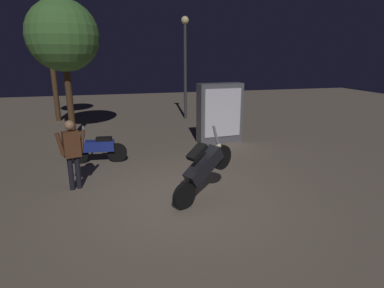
# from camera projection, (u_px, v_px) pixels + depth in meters

# --- Properties ---
(ground_plane) EXTENTS (40.00, 40.00, 0.00)m
(ground_plane) POSITION_uv_depth(u_px,v_px,m) (187.00, 201.00, 6.87)
(ground_plane) COLOR #756656
(motorcycle_black_foreground) EXTENTS (1.51, 0.88, 1.63)m
(motorcycle_black_foreground) POSITION_uv_depth(u_px,v_px,m) (204.00, 168.00, 6.69)
(motorcycle_black_foreground) COLOR black
(motorcycle_black_foreground) RESTS_ON ground_plane
(motorcycle_blue_parked_left) EXTENTS (1.66, 0.40, 1.11)m
(motorcycle_blue_parked_left) POSITION_uv_depth(u_px,v_px,m) (98.00, 148.00, 9.19)
(motorcycle_blue_parked_left) COLOR black
(motorcycle_blue_parked_left) RESTS_ON ground_plane
(person_rider_beside) EXTENTS (0.66, 0.34, 1.65)m
(person_rider_beside) POSITION_uv_depth(u_px,v_px,m) (72.00, 149.00, 7.22)
(person_rider_beside) COLOR black
(person_rider_beside) RESTS_ON ground_plane
(streetlamp_near) EXTENTS (0.36, 0.36, 4.75)m
(streetlamp_near) POSITION_uv_depth(u_px,v_px,m) (185.00, 55.00, 14.89)
(streetlamp_near) COLOR #38383D
(streetlamp_near) RESTS_ON ground_plane
(tree_left_bg) EXTENTS (2.54, 2.54, 4.98)m
(tree_left_bg) POSITION_uv_depth(u_px,v_px,m) (63.00, 36.00, 11.33)
(tree_left_bg) COLOR #4C331E
(tree_left_bg) RESTS_ON ground_plane
(tree_center_bg) EXTENTS (1.86, 1.86, 4.73)m
(tree_center_bg) POSITION_uv_depth(u_px,v_px,m) (49.00, 39.00, 14.20)
(tree_center_bg) COLOR #4C331E
(tree_center_bg) RESTS_ON ground_plane
(kiosk_billboard) EXTENTS (1.64, 0.67, 2.10)m
(kiosk_billboard) POSITION_uv_depth(u_px,v_px,m) (220.00, 113.00, 11.26)
(kiosk_billboard) COLOR #595960
(kiosk_billboard) RESTS_ON ground_plane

